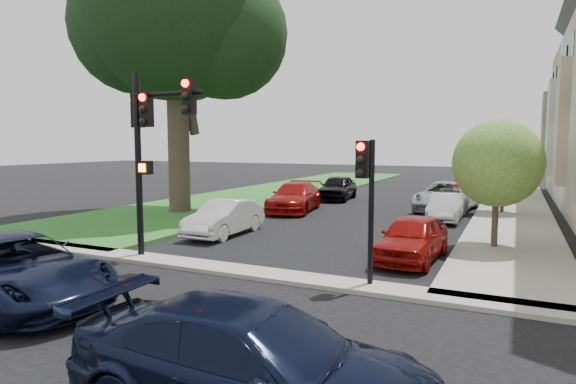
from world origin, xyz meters
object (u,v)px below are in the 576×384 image
at_px(car_parked_3, 462,188).
at_px(traffic_signal_secondary, 366,185).
at_px(small_tree_a, 497,164).
at_px(car_parked_2, 446,197).
at_px(car_parked_7, 337,187).
at_px(small_tree_c, 507,161).
at_px(car_cross_far, 255,364).
at_px(car_cross_near, 15,270).
at_px(eucalyptus, 174,5).
at_px(traffic_signal_main, 150,132).
at_px(car_parked_4, 474,180).
at_px(car_parked_1, 446,207).
at_px(car_parked_5, 224,218).
at_px(small_tree_b, 504,162).
at_px(car_parked_0, 412,238).
at_px(car_parked_6, 295,197).

bearing_deg(car_parked_3, traffic_signal_secondary, -92.27).
relative_size(small_tree_a, car_parked_2, 0.78).
bearing_deg(car_parked_7, small_tree_c, 26.88).
xyz_separation_m(small_tree_c, car_parked_3, (-2.58, -1.88, -1.71)).
bearing_deg(car_cross_far, small_tree_a, -11.89).
relative_size(car_cross_near, car_parked_3, 1.36).
xyz_separation_m(eucalyptus, traffic_signal_main, (5.61, -8.42, -6.50)).
bearing_deg(car_parked_4, car_parked_1, -96.49).
bearing_deg(car_cross_near, car_parked_3, -3.04).
distance_m(car_parked_2, car_parked_3, 6.88).
height_order(car_parked_1, car_parked_5, car_parked_5).
bearing_deg(traffic_signal_main, car_cross_far, -41.24).
xyz_separation_m(car_cross_far, car_parked_1, (0.06, 18.02, -0.12)).
relative_size(traffic_signal_secondary, car_parked_5, 0.89).
height_order(small_tree_c, car_parked_2, small_tree_c).
bearing_deg(small_tree_b, car_parked_0, -100.72).
bearing_deg(car_parked_0, car_parked_1, 94.01).
relative_size(small_tree_c, car_parked_5, 0.87).
xyz_separation_m(car_parked_0, car_parked_3, (-0.36, 18.69, -0.00)).
relative_size(small_tree_b, car_parked_2, 0.71).
height_order(eucalyptus, car_parked_2, eucalyptus).
height_order(small_tree_a, car_parked_2, small_tree_a).
relative_size(traffic_signal_secondary, car_parked_0, 0.90).
height_order(small_tree_b, car_cross_near, small_tree_b).
bearing_deg(car_parked_2, car_parked_4, 93.33).
distance_m(car_cross_near, car_cross_far, 7.31).
bearing_deg(car_parked_5, small_tree_c, 62.04).
relative_size(car_parked_5, car_parked_6, 0.79).
xyz_separation_m(small_tree_a, car_parked_5, (-9.70, -1.76, -2.24)).
bearing_deg(traffic_signal_main, car_cross_near, -89.15).
height_order(small_tree_c, car_cross_far, small_tree_c).
height_order(traffic_signal_main, car_cross_far, traffic_signal_main).
relative_size(eucalyptus, car_parked_0, 3.74).
distance_m(car_parked_4, car_parked_5, 25.19).
relative_size(car_cross_far, car_parked_0, 1.27).
distance_m(car_parked_3, car_parked_7, 8.40).
bearing_deg(car_parked_1, car_cross_near, -114.69).
xyz_separation_m(car_parked_0, car_parked_5, (-7.47, 0.98, -0.01)).
xyz_separation_m(small_tree_a, traffic_signal_main, (-9.55, -6.07, 1.01)).
distance_m(traffic_signal_secondary, car_parked_2, 15.29).
distance_m(car_parked_5, car_parked_6, 7.31).
distance_m(small_tree_c, car_cross_near, 30.07).
height_order(car_parked_0, car_parked_3, car_parked_0).
height_order(small_tree_a, car_parked_1, small_tree_a).
height_order(eucalyptus, traffic_signal_main, eucalyptus).
xyz_separation_m(traffic_signal_main, car_parked_0, (7.32, 3.33, -3.24)).
height_order(traffic_signal_main, car_parked_3, traffic_signal_main).
relative_size(small_tree_c, car_parked_2, 0.64).
height_order(traffic_signal_secondary, car_parked_5, traffic_signal_secondary).
distance_m(car_parked_1, car_parked_6, 7.70).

